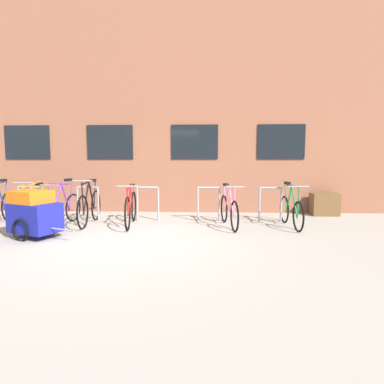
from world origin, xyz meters
name	(u,v)px	position (x,y,z in m)	size (l,w,h in m)	color
ground_plane	(126,240)	(0.00, 0.00, 0.00)	(42.00, 42.00, 0.00)	#9E998E
storefront_building	(168,110)	(0.00, 6.99, 3.45)	(28.00, 7.61, 6.91)	brown
bike_rack	(148,200)	(0.08, 1.90, 0.51)	(6.57, 0.05, 0.85)	gray
bicycle_green	(291,210)	(3.44, 1.36, 0.37)	(0.44, 1.64, 1.01)	black
bicycle_red	(131,208)	(-0.21, 1.34, 0.40)	(0.44, 1.83, 0.98)	black
bicycle_orange	(34,208)	(-2.48, 1.34, 0.38)	(0.44, 1.68, 1.04)	black
bicycle_black	(90,207)	(-1.20, 1.44, 0.41)	(0.44, 1.82, 1.08)	black
bicycle_purple	(62,208)	(-1.80, 1.31, 0.38)	(0.44, 1.68, 1.08)	black
bicycle_pink	(229,210)	(2.04, 1.32, 0.37)	(0.44, 1.74, 0.97)	black
bike_trailer	(34,213)	(-1.81, 0.12, 0.47)	(1.45, 0.91, 0.93)	navy
planter_box	(324,204)	(4.73, 2.85, 0.30)	(0.70, 0.44, 0.60)	brown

